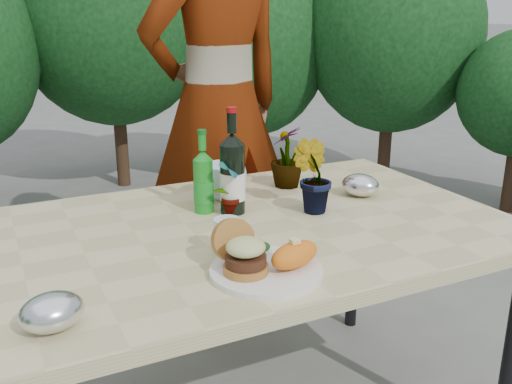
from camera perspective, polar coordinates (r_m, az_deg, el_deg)
name	(u,v)px	position (r m, az deg, el deg)	size (l,w,h in m)	color
patio_table	(245,243)	(1.74, -1.15, -5.15)	(1.60, 1.00, 0.75)	beige
shrub_hedge	(151,58)	(3.29, -10.49, 13.08)	(6.74, 5.16, 2.11)	#382316
dinner_plate	(266,271)	(1.41, 1.02, -7.90)	(0.28, 0.28, 0.01)	white
burger_stack	(242,252)	(1.39, -1.36, -6.05)	(0.11, 0.16, 0.11)	#B7722D
sweet_potato	(295,255)	(1.41, 3.88, -6.27)	(0.15, 0.08, 0.06)	orange
grilled_veg	(256,249)	(1.49, 0.00, -5.67)	(0.08, 0.05, 0.03)	olive
wine_bottle	(232,175)	(1.79, -2.38, 1.72)	(0.08, 0.08, 0.34)	black
sparkling_water	(203,182)	(1.81, -5.28, 0.96)	(0.06, 0.06, 0.27)	#188720
plastic_cup	(227,236)	(1.52, -2.91, -4.40)	(0.07, 0.07, 0.10)	silver
seedling_left	(230,185)	(1.77, -2.57, 0.74)	(0.11, 0.07, 0.20)	#1E561D
seedling_mid	(312,177)	(1.81, 5.63, 1.55)	(0.13, 0.10, 0.23)	#205A1E
seedling_right	(287,157)	(2.06, 3.15, 3.52)	(0.12, 0.12, 0.22)	#235C1F
blue_bowl	(224,181)	(1.94, -3.22, 1.06)	(0.15, 0.15, 0.12)	white
foil_packet_left	(52,312)	(1.25, -19.73, -11.22)	(0.13, 0.11, 0.08)	silver
foil_packet_right	(360,185)	(2.00, 10.39, 0.68)	(0.13, 0.11, 0.08)	silver
person	(218,106)	(2.46, -3.78, 8.59)	(0.71, 0.47, 1.95)	#A57052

